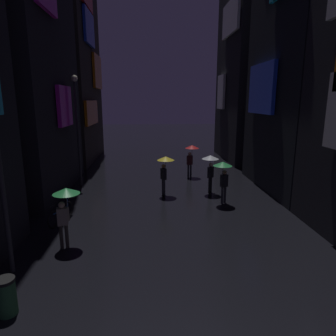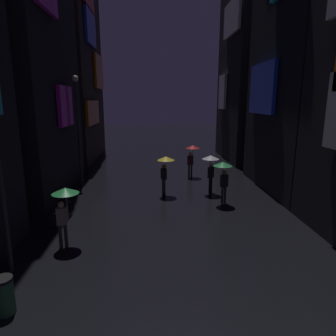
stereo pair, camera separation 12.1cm
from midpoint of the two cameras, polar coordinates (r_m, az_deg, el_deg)
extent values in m
cube|color=#F226D8|center=(17.12, -18.78, 11.09)|extent=(0.20, 2.24, 2.09)
cube|color=#2D2826|center=(27.01, -18.38, 18.74)|extent=(4.00, 8.73, 16.12)
cube|color=orange|center=(24.40, -14.00, 10.22)|extent=(0.20, 4.37, 1.83)
cube|color=orange|center=(28.15, -12.93, 17.38)|extent=(0.20, 3.48, 2.82)
cube|color=#264CF9|center=(25.81, -14.43, 24.36)|extent=(0.20, 3.43, 2.44)
cube|color=#264CF9|center=(17.86, 17.69, 14.18)|extent=(0.20, 3.51, 2.70)
cube|color=black|center=(26.76, 15.84, 17.92)|extent=(4.00, 7.34, 15.15)
cube|color=white|center=(26.96, 10.47, 14.03)|extent=(0.20, 2.04, 2.83)
cube|color=white|center=(25.59, 12.24, 26.22)|extent=(0.20, 4.28, 2.44)
cylinder|color=black|center=(16.69, 8.44, -3.18)|extent=(0.12, 0.12, 0.85)
cylinder|color=black|center=(16.53, 8.15, -3.32)|extent=(0.12, 0.12, 0.85)
cube|color=black|center=(16.43, 8.38, -0.82)|extent=(0.39, 0.40, 0.60)
sphere|color=beige|center=(16.33, 8.43, 0.58)|extent=(0.22, 0.22, 0.22)
cylinder|color=black|center=(16.24, 8.24, -0.79)|extent=(0.09, 0.09, 0.50)
cylinder|color=slate|center=(16.16, 8.28, 0.36)|extent=(0.02, 0.02, 0.77)
cone|color=silver|center=(16.07, 8.34, 2.05)|extent=(0.90, 0.90, 0.20)
cylinder|color=#2D2D38|center=(16.19, -0.73, -3.53)|extent=(0.12, 0.12, 0.85)
cylinder|color=#2D2D38|center=(16.04, -0.47, -3.70)|extent=(0.12, 0.12, 0.85)
cube|color=black|center=(15.92, -0.61, -1.11)|extent=(0.33, 0.40, 0.60)
sphere|color=#9E7051|center=(15.83, -0.61, 0.33)|extent=(0.22, 0.22, 0.22)
cylinder|color=black|center=(15.77, -0.18, -1.06)|extent=(0.09, 0.09, 0.50)
cylinder|color=slate|center=(15.69, -0.18, 0.12)|extent=(0.02, 0.02, 0.77)
cone|color=yellow|center=(15.60, -0.18, 1.86)|extent=(0.90, 0.90, 0.20)
cylinder|color=#2D2D38|center=(19.70, 4.18, -0.60)|extent=(0.12, 0.12, 0.85)
cylinder|color=#2D2D38|center=(19.77, 4.65, -0.55)|extent=(0.12, 0.12, 0.85)
cube|color=#4C1E23|center=(19.58, 4.45, 1.49)|extent=(0.39, 0.32, 0.60)
sphere|color=tan|center=(19.51, 4.47, 2.67)|extent=(0.22, 0.22, 0.22)
cylinder|color=#4C1E23|center=(19.69, 4.87, 1.69)|extent=(0.09, 0.09, 0.50)
cylinder|color=slate|center=(19.63, 4.88, 2.65)|extent=(0.02, 0.02, 0.77)
cone|color=red|center=(19.55, 4.91, 4.05)|extent=(0.90, 0.90, 0.20)
cylinder|color=#38332D|center=(11.13, -19.50, -12.15)|extent=(0.12, 0.12, 0.85)
cylinder|color=#38332D|center=(11.12, -18.56, -12.10)|extent=(0.12, 0.12, 0.85)
cube|color=gray|center=(10.85, -19.31, -8.64)|extent=(0.38, 0.30, 0.60)
sphere|color=beige|center=(10.71, -19.47, -6.60)|extent=(0.22, 0.22, 0.22)
cylinder|color=gray|center=(10.87, -18.37, -8.25)|extent=(0.09, 0.09, 0.50)
cylinder|color=slate|center=(10.76, -18.49, -6.58)|extent=(0.02, 0.02, 0.77)
cone|color=green|center=(10.61, -18.68, -4.11)|extent=(0.90, 0.90, 0.20)
cylinder|color=#2D2D38|center=(15.09, 11.03, -5.02)|extent=(0.12, 0.12, 0.85)
cylinder|color=#2D2D38|center=(14.97, 10.52, -5.14)|extent=(0.12, 0.12, 0.85)
cube|color=black|center=(14.82, 10.89, -2.41)|extent=(0.40, 0.36, 0.60)
sphere|color=#9E7051|center=(14.72, 10.95, -0.87)|extent=(0.22, 0.22, 0.22)
cylinder|color=black|center=(14.66, 10.51, -2.36)|extent=(0.09, 0.09, 0.50)
cylinder|color=slate|center=(14.58, 10.56, -1.09)|extent=(0.02, 0.02, 0.77)
cone|color=green|center=(14.47, 10.64, 0.77)|extent=(0.90, 0.90, 0.20)
torus|color=black|center=(12.91, -20.86, -9.05)|extent=(0.26, 0.71, 0.72)
torus|color=black|center=(13.77, -18.29, -7.49)|extent=(0.26, 0.71, 0.72)
cylinder|color=#1E59A5|center=(13.27, -19.59, -7.52)|extent=(0.33, 0.97, 0.05)
cylinder|color=#1E59A5|center=(13.65, -18.40, -6.11)|extent=(0.04, 0.04, 0.40)
cube|color=black|center=(13.59, -18.46, -5.23)|extent=(0.18, 0.26, 0.06)
cylinder|color=black|center=(12.73, -21.06, -6.75)|extent=(0.16, 0.44, 0.03)
cylinder|color=#2D2D33|center=(18.18, -16.44, 6.00)|extent=(0.14, 0.14, 5.98)
sphere|color=#F9EFCC|center=(18.10, -17.10, 16.00)|extent=(0.36, 0.36, 0.36)
cylinder|color=#2D2D33|center=(9.58, -28.87, -3.42)|extent=(0.14, 0.14, 5.14)
cylinder|color=#265933|center=(8.61, -28.31, -20.85)|extent=(0.44, 0.44, 0.85)
cylinder|color=black|center=(8.37, -28.67, -18.17)|extent=(0.46, 0.46, 0.08)
camera|label=1|loc=(0.06, -89.76, 0.05)|focal=32.00mm
camera|label=2|loc=(0.06, 90.24, -0.05)|focal=32.00mm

